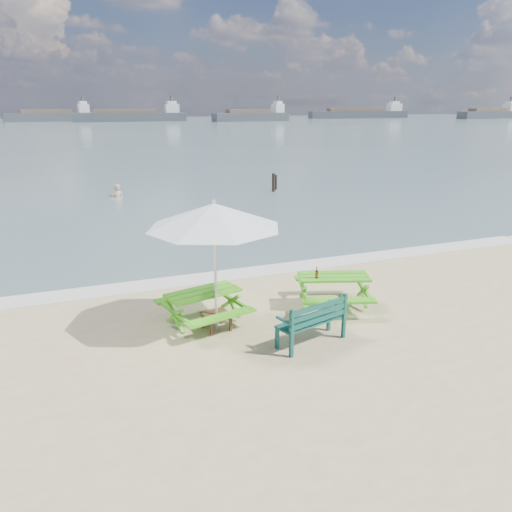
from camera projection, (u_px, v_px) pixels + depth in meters
name	position (u px, v px, depth m)	size (l,w,h in m)	color
sea	(80.00, 131.00, 85.57)	(300.00, 300.00, 0.00)	slate
foam_strip	(218.00, 276.00, 13.95)	(22.00, 0.90, 0.01)	silver
picnic_table_left	(204.00, 308.00, 10.86)	(1.96, 2.09, 0.76)	#49B51B
picnic_table_right	(333.00, 292.00, 11.80)	(2.13, 2.24, 0.78)	#46B01A
park_bench	(311.00, 330.00, 10.02)	(1.58, 0.88, 0.93)	#11473E
side_table	(217.00, 321.00, 10.65)	(0.62, 0.62, 0.36)	brown
patio_umbrella	(214.00, 216.00, 9.97)	(3.12, 3.12, 2.75)	silver
beer_bottle	(317.00, 274.00, 11.48)	(0.07, 0.07, 0.27)	brown
swimmer	(118.00, 201.00, 25.92)	(0.73, 0.53, 1.84)	tan
mooring_pilings	(274.00, 184.00, 27.36)	(0.56, 0.76, 1.20)	black
cargo_ships	(274.00, 115.00, 138.64)	(146.55, 28.10, 4.40)	#3A3F45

